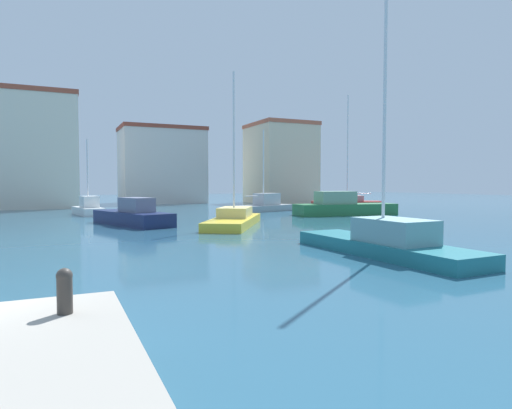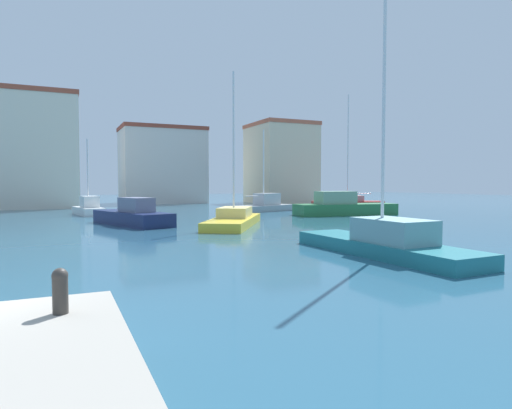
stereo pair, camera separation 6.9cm
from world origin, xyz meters
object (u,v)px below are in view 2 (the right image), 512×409
Objects in this scene: sailboat_white_outer_mooring at (89,208)px; motorboat_navy_distant_north at (133,216)px; sailboat_grey_behind_lamppost at (265,205)px; sailboat_teal_mid_harbor at (385,241)px; mooring_bollard at (60,289)px; motorboat_green_far_left at (343,207)px; sailboat_yellow_center_channel at (234,219)px; sailboat_red_inner_mooring at (348,202)px.

motorboat_navy_distant_north is (2.00, -10.63, 0.02)m from sailboat_white_outer_mooring.
sailboat_grey_behind_lamppost is 1.06× the size of motorboat_navy_distant_north.
mooring_bollard is at bearing -148.66° from sailboat_teal_mid_harbor.
motorboat_navy_distant_north is (-17.41, -1.59, -0.11)m from motorboat_green_far_left.
motorboat_navy_distant_north is at bearing -146.66° from sailboat_grey_behind_lamppost.
sailboat_yellow_center_channel reaches higher than mooring_bollard.
mooring_bollard is at bearing -130.70° from sailboat_red_inner_mooring.
sailboat_teal_mid_harbor is at bearing -124.20° from sailboat_red_inner_mooring.
sailboat_red_inner_mooring is (19.68, 28.96, -0.06)m from sailboat_teal_mid_harbor.
sailboat_red_inner_mooring is at bearing 49.30° from mooring_bollard.
motorboat_green_far_left is at bearing 48.16° from mooring_bollard.
sailboat_red_inner_mooring is at bearing 38.12° from sailboat_yellow_center_channel.
sailboat_white_outer_mooring is 0.83× the size of sailboat_grey_behind_lamppost.
sailboat_red_inner_mooring is at bearing 26.18° from motorboat_navy_distant_north.
sailboat_teal_mid_harbor is 35.02m from sailboat_red_inner_mooring.
sailboat_yellow_center_channel is at bearing 62.74° from mooring_bollard.
sailboat_yellow_center_channel reaches higher than sailboat_grey_behind_lamppost.
mooring_bollard is 0.09× the size of sailboat_white_outer_mooring.
sailboat_red_inner_mooring reaches higher than sailboat_white_outer_mooring.
sailboat_teal_mid_harbor is 1.50× the size of sailboat_grey_behind_lamppost.
sailboat_red_inner_mooring reaches higher than motorboat_navy_distant_north.
sailboat_grey_behind_lamppost is 16.34m from motorboat_navy_distant_north.
mooring_bollard is at bearing -131.84° from motorboat_green_far_left.
sailboat_white_outer_mooring is 21.41m from motorboat_green_far_left.
sailboat_red_inner_mooring is 1.65× the size of sailboat_grey_behind_lamppost.
sailboat_red_inner_mooring is at bearing 17.33° from sailboat_grey_behind_lamppost.
motorboat_green_far_left is (10.79, 17.63, 0.16)m from sailboat_teal_mid_harbor.
sailboat_grey_behind_lamppost is at bearing 56.89° from sailboat_yellow_center_channel.
sailboat_teal_mid_harbor reaches higher than mooring_bollard.
sailboat_white_outer_mooring is (2.35, 33.34, -0.76)m from mooring_bollard.
sailboat_teal_mid_harbor is (0.95, -12.77, 0.10)m from sailboat_yellow_center_channel.
sailboat_yellow_center_channel is at bearing -141.88° from sailboat_red_inner_mooring.
sailboat_teal_mid_harbor is 25.98m from sailboat_grey_behind_lamppost.
sailboat_red_inner_mooring is 1.75× the size of motorboat_navy_distant_north.
sailboat_yellow_center_channel is 12.71m from motorboat_green_far_left.
motorboat_green_far_left reaches higher than mooring_bollard.
sailboat_white_outer_mooring reaches higher than motorboat_navy_distant_north.
mooring_bollard is 33.43m from sailboat_white_outer_mooring.
motorboat_navy_distant_north is (-6.61, 16.03, 0.05)m from sailboat_teal_mid_harbor.
motorboat_navy_distant_north is at bearing 79.14° from mooring_bollard.
sailboat_yellow_center_channel is at bearing -29.95° from motorboat_navy_distant_north.
sailboat_grey_behind_lamppost is at bearing 74.29° from sailboat_teal_mid_harbor.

